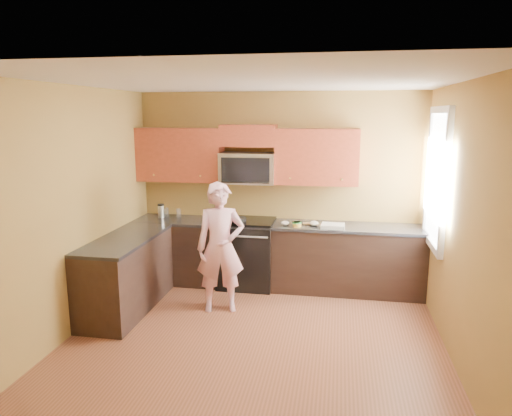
% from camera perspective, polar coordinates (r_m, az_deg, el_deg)
% --- Properties ---
extents(floor, '(4.00, 4.00, 0.00)m').
position_cam_1_polar(floor, '(5.19, -0.36, -16.03)').
color(floor, brown).
rests_on(floor, ground).
extents(ceiling, '(4.00, 4.00, 0.00)m').
position_cam_1_polar(ceiling, '(4.62, -0.40, 15.21)').
color(ceiling, white).
rests_on(ceiling, ground).
extents(wall_back, '(4.00, 0.00, 4.00)m').
position_cam_1_polar(wall_back, '(6.67, 2.75, 2.37)').
color(wall_back, olive).
rests_on(wall_back, ground).
extents(wall_front, '(4.00, 0.00, 4.00)m').
position_cam_1_polar(wall_front, '(2.87, -7.79, -9.98)').
color(wall_front, olive).
rests_on(wall_front, ground).
extents(wall_left, '(0.00, 4.00, 4.00)m').
position_cam_1_polar(wall_left, '(5.45, -21.53, -0.44)').
color(wall_left, olive).
rests_on(wall_left, ground).
extents(wall_right, '(0.00, 4.00, 4.00)m').
position_cam_1_polar(wall_right, '(4.80, 23.85, -2.15)').
color(wall_right, olive).
rests_on(wall_right, ground).
extents(cabinet_back_run, '(4.00, 0.60, 0.88)m').
position_cam_1_polar(cabinet_back_run, '(6.59, 2.34, -5.88)').
color(cabinet_back_run, black).
rests_on(cabinet_back_run, floor).
extents(cabinet_left_run, '(0.60, 1.60, 0.88)m').
position_cam_1_polar(cabinet_left_run, '(6.05, -15.48, -7.87)').
color(cabinet_left_run, black).
rests_on(cabinet_left_run, floor).
extents(countertop_back, '(4.00, 0.62, 0.04)m').
position_cam_1_polar(countertop_back, '(6.46, 2.36, -2.00)').
color(countertop_back, black).
rests_on(countertop_back, cabinet_back_run).
extents(countertop_left, '(0.62, 1.60, 0.04)m').
position_cam_1_polar(countertop_left, '(5.92, -15.62, -3.66)').
color(countertop_left, black).
rests_on(countertop_left, cabinet_left_run).
extents(stove, '(0.76, 0.65, 0.95)m').
position_cam_1_polar(stove, '(6.62, -1.14, -5.48)').
color(stove, black).
rests_on(stove, floor).
extents(microwave, '(0.76, 0.40, 0.42)m').
position_cam_1_polar(microwave, '(6.52, -0.96, 3.06)').
color(microwave, silver).
rests_on(microwave, wall_back).
extents(upper_cab_left, '(1.22, 0.33, 0.75)m').
position_cam_1_polar(upper_cab_left, '(6.81, -9.11, 3.28)').
color(upper_cab_left, maroon).
rests_on(upper_cab_left, wall_back).
extents(upper_cab_right, '(1.12, 0.33, 0.75)m').
position_cam_1_polar(upper_cab_right, '(6.45, 7.34, 2.87)').
color(upper_cab_right, maroon).
rests_on(upper_cab_right, wall_back).
extents(upper_cab_over_mw, '(0.76, 0.33, 0.30)m').
position_cam_1_polar(upper_cab_over_mw, '(6.50, -0.92, 8.79)').
color(upper_cab_over_mw, maroon).
rests_on(upper_cab_over_mw, wall_back).
extents(window, '(0.06, 1.06, 1.66)m').
position_cam_1_polar(window, '(5.89, 21.21, 3.37)').
color(window, white).
rests_on(window, wall_right).
extents(woman, '(0.66, 0.52, 1.60)m').
position_cam_1_polar(woman, '(5.73, -4.34, -4.82)').
color(woman, pink).
rests_on(woman, floor).
extents(frying_pan, '(0.34, 0.46, 0.05)m').
position_cam_1_polar(frying_pan, '(6.43, -2.23, -1.60)').
color(frying_pan, black).
rests_on(frying_pan, stove).
extents(butter_tub, '(0.13, 0.13, 0.09)m').
position_cam_1_polar(butter_tub, '(6.26, 5.02, -2.28)').
color(butter_tub, yellow).
rests_on(butter_tub, countertop_back).
extents(toast_slice, '(0.13, 0.13, 0.01)m').
position_cam_1_polar(toast_slice, '(6.41, 6.24, -1.91)').
color(toast_slice, '#B27F47').
rests_on(toast_slice, countertop_back).
extents(napkin_a, '(0.13, 0.14, 0.06)m').
position_cam_1_polar(napkin_a, '(6.31, 3.57, -1.86)').
color(napkin_a, silver).
rests_on(napkin_a, countertop_back).
extents(napkin_b, '(0.14, 0.15, 0.07)m').
position_cam_1_polar(napkin_b, '(6.33, 7.09, -1.87)').
color(napkin_b, silver).
rests_on(napkin_b, countertop_back).
extents(dish_towel, '(0.31, 0.26, 0.05)m').
position_cam_1_polar(dish_towel, '(6.25, 9.34, -2.17)').
color(dish_towel, white).
rests_on(dish_towel, countertop_back).
extents(travel_mug, '(0.11, 0.11, 0.20)m').
position_cam_1_polar(travel_mug, '(6.93, -11.46, -1.13)').
color(travel_mug, silver).
rests_on(travel_mug, countertop_back).
extents(glass_a, '(0.09, 0.09, 0.12)m').
position_cam_1_polar(glass_a, '(7.00, -10.83, -0.47)').
color(glass_a, silver).
rests_on(glass_a, countertop_back).
extents(glass_b, '(0.09, 0.09, 0.12)m').
position_cam_1_polar(glass_b, '(6.92, -9.38, -0.56)').
color(glass_b, silver).
rests_on(glass_b, countertop_back).
extents(glass_c, '(0.08, 0.08, 0.12)m').
position_cam_1_polar(glass_c, '(6.68, -4.53, -0.87)').
color(glass_c, silver).
rests_on(glass_c, countertop_back).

